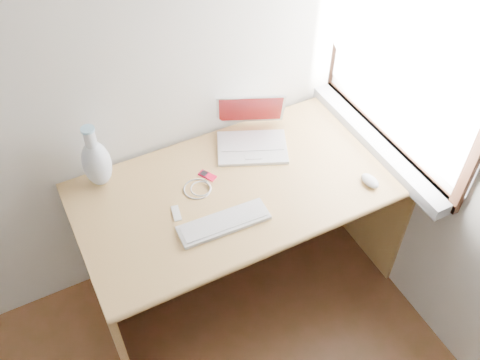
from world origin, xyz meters
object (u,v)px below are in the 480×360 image
external_keyboard (224,223)px  desk (235,203)px  laptop (248,135)px  vase (96,162)px

external_keyboard → desk: bearing=58.2°
desk → laptop: bearing=43.2°
external_keyboard → vase: 0.60m
desk → vase: 0.68m
desk → external_keyboard: 0.39m
desk → laptop: size_ratio=3.83×
laptop → external_keyboard: bearing=-105.0°
desk → laptop: laptop is taller
desk → external_keyboard: (-0.18, -0.26, 0.23)m
laptop → external_keyboard: size_ratio=1.00×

